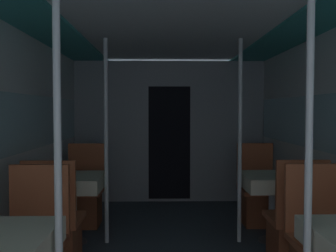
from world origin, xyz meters
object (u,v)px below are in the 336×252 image
at_px(support_pole_right_0, 309,168).
at_px(dining_table_right_1, 274,185).
at_px(chair_right_far_1, 258,200).
at_px(support_pole_right_1, 240,141).
at_px(chair_right_near_1, 294,234).
at_px(support_pole_left_0, 58,169).
at_px(chair_left_near_1, 55,235).
at_px(chair_left_far_1, 84,201).
at_px(dining_table_left_1, 72,185).
at_px(support_pole_left_1, 106,141).

distance_m(support_pole_right_0, dining_table_right_1, 1.94).
distance_m(dining_table_right_1, chair_right_far_1, 0.71).
relative_size(dining_table_right_1, support_pole_right_1, 0.33).
xyz_separation_m(chair_right_near_1, support_pole_right_1, (-0.37, 0.63, 0.79)).
distance_m(support_pole_left_0, chair_right_far_1, 3.15).
bearing_deg(support_pole_right_0, support_pole_left_0, 180.00).
xyz_separation_m(support_pole_right_0, dining_table_right_1, (0.37, 1.85, -0.47)).
height_order(chair_right_near_1, chair_right_far_1, same).
height_order(support_pole_left_0, chair_left_near_1, support_pole_left_0).
bearing_deg(chair_left_far_1, dining_table_left_1, 90.00).
relative_size(dining_table_left_1, dining_table_right_1, 1.00).
xyz_separation_m(chair_left_near_1, dining_table_right_1, (2.15, 0.63, 0.32)).
bearing_deg(support_pole_right_1, support_pole_right_0, -90.00).
bearing_deg(support_pole_left_1, support_pole_left_0, -90.00).
xyz_separation_m(chair_left_far_1, chair_right_near_1, (2.15, -1.26, 0.00)).
relative_size(support_pole_right_0, dining_table_right_1, 3.00).
distance_m(dining_table_left_1, support_pole_right_1, 1.84).
xyz_separation_m(support_pole_left_0, support_pole_right_0, (1.42, 0.00, 0.00)).
relative_size(dining_table_left_1, chair_left_far_1, 0.73).
distance_m(chair_left_near_1, chair_right_near_1, 2.15).
relative_size(chair_left_near_1, dining_table_right_1, 1.37).
bearing_deg(chair_left_near_1, support_pole_right_1, 19.41).
xyz_separation_m(support_pole_left_1, chair_right_far_1, (1.78, 0.63, -0.79)).
bearing_deg(chair_left_near_1, support_pole_right_0, -34.31).
relative_size(chair_left_far_1, support_pole_right_0, 0.46).
distance_m(dining_table_left_1, chair_left_near_1, 0.71).
height_order(chair_left_near_1, support_pole_right_1, support_pole_right_1).
distance_m(support_pole_right_0, support_pole_right_1, 1.85).
bearing_deg(chair_left_far_1, support_pole_left_1, 120.36).
bearing_deg(chair_left_far_1, support_pole_right_1, 160.59).
distance_m(support_pole_left_1, chair_right_near_1, 2.05).
xyz_separation_m(chair_left_near_1, support_pole_left_1, (0.37, 0.63, 0.79)).
distance_m(dining_table_left_1, chair_left_far_1, 0.71).
height_order(chair_left_far_1, support_pole_right_1, support_pole_right_1).
xyz_separation_m(dining_table_left_1, chair_left_near_1, (0.00, -0.63, -0.32)).
height_order(dining_table_right_1, chair_right_near_1, chair_right_near_1).
bearing_deg(chair_right_far_1, dining_table_left_1, 16.28).
distance_m(chair_left_far_1, chair_right_near_1, 2.49).
distance_m(dining_table_left_1, chair_right_near_1, 2.26).
distance_m(support_pole_left_1, support_pole_right_1, 1.42).
height_order(chair_left_near_1, chair_right_far_1, same).
bearing_deg(chair_right_far_1, support_pole_left_0, 54.21).
xyz_separation_m(chair_left_far_1, support_pole_right_1, (1.78, -0.63, 0.79)).
distance_m(support_pole_left_0, dining_table_right_1, 2.61).
bearing_deg(support_pole_right_0, dining_table_left_1, 134.02).
height_order(support_pole_left_0, chair_right_far_1, support_pole_left_0).
bearing_deg(chair_left_near_1, support_pole_left_0, -73.18).
height_order(dining_table_left_1, chair_right_far_1, chair_right_far_1).
bearing_deg(support_pole_right_1, chair_right_far_1, 59.64).
relative_size(chair_left_far_1, chair_right_far_1, 1.00).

